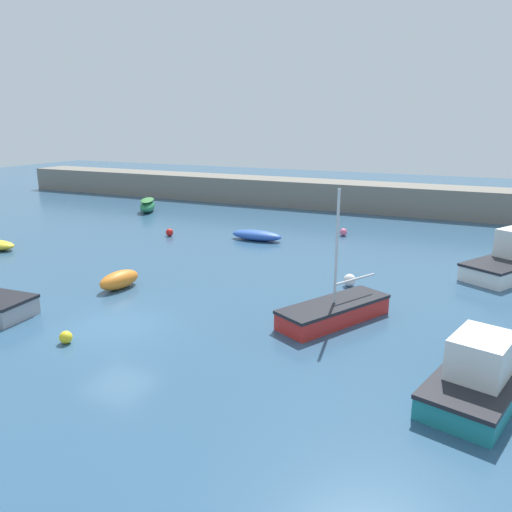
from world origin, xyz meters
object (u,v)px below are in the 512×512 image
at_px(rowboat_white_midwater, 257,235).
at_px(mooring_buoy_white, 350,280).
at_px(mooring_buoy_pink, 343,232).
at_px(mooring_buoy_yellow, 66,337).
at_px(dinghy_near_pier, 119,280).
at_px(rowboat_with_red_cover, 148,205).
at_px(mooring_buoy_red, 170,232).
at_px(sailboat_twin_hulled, 334,311).
at_px(motorboat_grey_hull, 481,374).

distance_m(rowboat_white_midwater, mooring_buoy_white, 9.98).
relative_size(mooring_buoy_pink, mooring_buoy_yellow, 1.14).
bearing_deg(rowboat_white_midwater, dinghy_near_pier, -99.19).
relative_size(rowboat_with_red_cover, mooring_buoy_red, 7.01).
bearing_deg(rowboat_with_red_cover, rowboat_white_midwater, 37.34).
bearing_deg(sailboat_twin_hulled, motorboat_grey_hull, 84.03).
distance_m(mooring_buoy_pink, mooring_buoy_yellow, 20.31).
xyz_separation_m(mooring_buoy_white, mooring_buoy_pink, (-3.02, 9.95, -0.04)).
relative_size(rowboat_with_red_cover, mooring_buoy_pink, 6.91).
relative_size(sailboat_twin_hulled, mooring_buoy_white, 8.69).
relative_size(dinghy_near_pier, rowboat_white_midwater, 0.66).
distance_m(rowboat_with_red_cover, mooring_buoy_red, 9.69).
bearing_deg(mooring_buoy_pink, mooring_buoy_red, -154.74).
bearing_deg(mooring_buoy_red, mooring_buoy_yellow, -67.67).
distance_m(sailboat_twin_hulled, mooring_buoy_white, 4.29).
xyz_separation_m(motorboat_grey_hull, dinghy_near_pier, (-14.88, 2.97, -0.22)).
height_order(mooring_buoy_red, mooring_buoy_yellow, mooring_buoy_red).
bearing_deg(mooring_buoy_white, rowboat_with_red_cover, 149.35).
bearing_deg(dinghy_near_pier, rowboat_with_red_cover, -138.80).
bearing_deg(motorboat_grey_hull, rowboat_with_red_cover, 67.51).
height_order(dinghy_near_pier, sailboat_twin_hulled, sailboat_twin_hulled).
bearing_deg(mooring_buoy_white, rowboat_white_midwater, 139.88).
height_order(rowboat_white_midwater, mooring_buoy_red, rowboat_white_midwater).
bearing_deg(rowboat_white_midwater, rowboat_with_red_cover, 155.36).
distance_m(mooring_buoy_red, mooring_buoy_yellow, 16.28).
bearing_deg(motorboat_grey_hull, rowboat_white_midwater, 58.04).
relative_size(motorboat_grey_hull, mooring_buoy_white, 9.28).
xyz_separation_m(dinghy_near_pier, mooring_buoy_red, (-4.04, 9.75, -0.16)).
bearing_deg(rowboat_white_midwater, mooring_buoy_yellow, -89.03).
bearing_deg(sailboat_twin_hulled, mooring_buoy_yellow, -25.89).
relative_size(sailboat_twin_hulled, mooring_buoy_yellow, 11.44).
xyz_separation_m(sailboat_twin_hulled, mooring_buoy_red, (-13.81, 9.36, -0.16)).
bearing_deg(dinghy_near_pier, mooring_buoy_white, 124.56).
bearing_deg(dinghy_near_pier, sailboat_twin_hulled, 100.17).
bearing_deg(mooring_buoy_white, sailboat_twin_hulled, -83.02).
xyz_separation_m(rowboat_with_red_cover, mooring_buoy_red, (6.87, -6.84, -0.29)).
relative_size(motorboat_grey_hull, mooring_buoy_red, 10.91).
bearing_deg(mooring_buoy_red, dinghy_near_pier, -67.52).
relative_size(rowboat_white_midwater, sailboat_twin_hulled, 0.67).
relative_size(rowboat_with_red_cover, mooring_buoy_white, 5.97).
xyz_separation_m(dinghy_near_pier, mooring_buoy_pink, (6.22, 14.59, -0.15)).
distance_m(motorboat_grey_hull, mooring_buoy_pink, 19.58).
height_order(rowboat_white_midwater, mooring_buoy_yellow, rowboat_white_midwater).
bearing_deg(rowboat_white_midwater, sailboat_twin_hulled, -53.55).
xyz_separation_m(rowboat_with_red_cover, sailboat_twin_hulled, (20.67, -16.20, -0.14)).
bearing_deg(mooring_buoy_red, mooring_buoy_pink, 25.26).
xyz_separation_m(motorboat_grey_hull, mooring_buoy_white, (-5.63, 7.61, -0.34)).
distance_m(motorboat_grey_hull, sailboat_twin_hulled, 6.11).
xyz_separation_m(motorboat_grey_hull, sailboat_twin_hulled, (-5.11, 3.35, -0.22)).
xyz_separation_m(rowboat_white_midwater, mooring_buoy_white, (7.63, -6.43, -0.03)).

